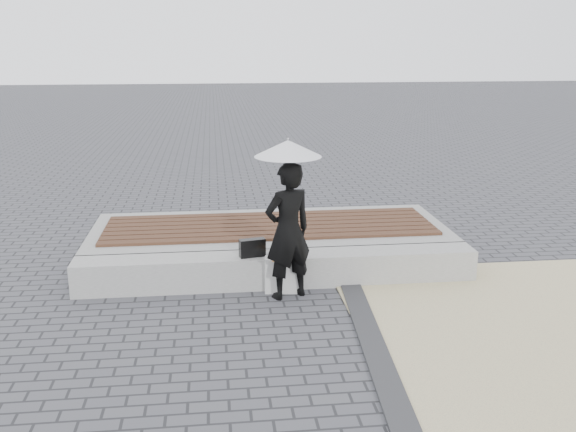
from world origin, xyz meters
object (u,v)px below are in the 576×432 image
object	(u,v)px
seating_ledge	(278,269)
parasol	(288,148)
handbag	(252,248)
woman	(288,231)
canvas_tote	(282,275)

from	to	relation	value
seating_ledge	parasol	distance (m)	1.65
parasol	seating_ledge	bearing A→B (deg)	99.96
handbag	woman	bearing A→B (deg)	-54.34
seating_ledge	parasol	world-z (taller)	parasol
seating_ledge	handbag	distance (m)	0.45
handbag	seating_ledge	bearing A→B (deg)	-1.64
parasol	handbag	xyz separation A→B (m)	(-0.40, 0.36, -1.28)
woman	handbag	size ratio (longest dim) A/B	5.18
seating_ledge	handbag	world-z (taller)	handbag
seating_ledge	canvas_tote	size ratio (longest dim) A/B	11.45
parasol	canvas_tote	world-z (taller)	parasol
handbag	parasol	bearing A→B (deg)	-54.34
woman	canvas_tote	world-z (taller)	woman
handbag	canvas_tote	distance (m)	0.49
woman	canvas_tote	distance (m)	0.62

